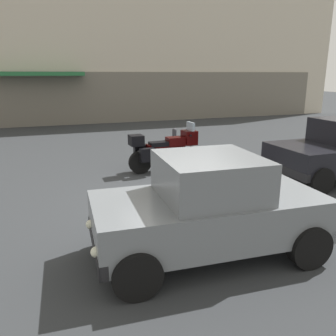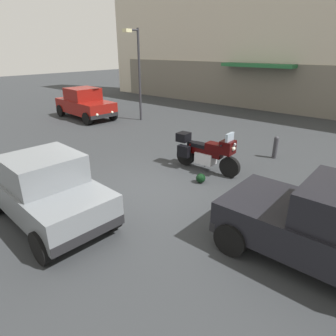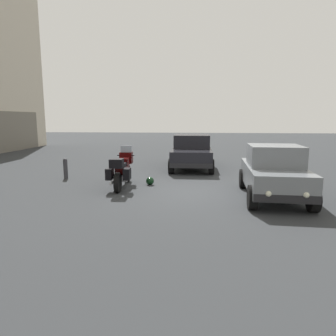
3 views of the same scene
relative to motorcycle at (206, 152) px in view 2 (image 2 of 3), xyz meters
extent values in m
plane|color=#2D3033|center=(-0.44, -2.46, -0.62)|extent=(80.00, 80.00, 0.00)
cube|color=beige|center=(-0.44, 11.76, 5.38)|extent=(31.95, 2.40, 12.00)
cube|color=#6D675C|center=(-0.44, 10.54, 0.78)|extent=(28.76, 0.12, 2.80)
cube|color=#236638|center=(-3.18, 10.11, 2.08)|extent=(4.40, 1.10, 0.20)
cylinder|color=black|center=(0.85, 0.03, -0.30)|extent=(0.65, 0.17, 0.64)
cylinder|color=black|center=(-0.76, -0.03, -0.30)|extent=(0.65, 0.17, 0.64)
cylinder|color=#B7B7BC|center=(0.83, 0.03, 0.13)|extent=(0.33, 0.08, 0.68)
cube|color=#B7B7BC|center=(0.01, 0.00, -0.20)|extent=(0.62, 0.42, 0.36)
cube|color=black|center=(0.01, 0.00, 0.04)|extent=(1.11, 0.33, 0.28)
cube|color=black|center=(0.31, 0.01, 0.22)|extent=(0.53, 0.36, 0.24)
cube|color=black|center=(-0.19, -0.01, 0.18)|extent=(0.57, 0.32, 0.12)
cube|color=black|center=(0.73, 0.03, 0.30)|extent=(0.38, 0.45, 0.40)
cube|color=#8C9EAD|center=(0.77, 0.03, 0.60)|extent=(0.10, 0.40, 0.28)
sphere|color=#EAEACC|center=(0.91, 0.04, 0.30)|extent=(0.14, 0.14, 0.14)
cylinder|color=black|center=(0.65, 0.03, 0.40)|extent=(0.07, 0.62, 0.04)
cylinder|color=#B7B7BC|center=(-0.60, 0.17, -0.32)|extent=(0.55, 0.11, 0.09)
cube|color=black|center=(-0.66, 0.25, -0.04)|extent=(0.41, 0.22, 0.36)
cube|color=black|center=(-0.63, -0.31, -0.04)|extent=(0.41, 0.22, 0.36)
cube|color=black|center=(-0.86, -0.04, 0.33)|extent=(0.38, 0.41, 0.28)
cylinder|color=black|center=(-0.15, 0.17, -0.47)|extent=(0.03, 0.13, 0.29)
sphere|color=black|center=(0.44, -0.87, -0.48)|extent=(0.28, 0.28, 0.28)
cube|color=maroon|center=(-9.29, 1.97, 0.04)|extent=(3.92, 1.94, 0.68)
cube|color=maroon|center=(-9.44, 1.98, 0.70)|extent=(1.72, 1.63, 0.64)
cube|color=#8C9EAD|center=(-8.69, 1.92, 0.70)|extent=(0.17, 1.39, 0.54)
cube|color=#8C9EAD|center=(-10.19, 2.04, 0.70)|extent=(0.17, 1.39, 0.51)
cube|color=black|center=(-7.45, 1.82, -0.20)|extent=(0.25, 1.64, 0.20)
cube|color=black|center=(-11.13, 2.12, -0.20)|extent=(0.25, 1.64, 0.20)
cylinder|color=black|center=(-7.78, 2.63, -0.30)|extent=(0.66, 0.27, 0.64)
cylinder|color=black|center=(-7.91, 1.07, -0.30)|extent=(0.66, 0.27, 0.64)
cylinder|color=black|center=(-10.67, 2.86, -0.30)|extent=(0.66, 0.27, 0.64)
cylinder|color=black|center=(-10.80, 1.31, -0.30)|extent=(0.66, 0.27, 0.64)
sphere|color=silver|center=(-7.36, 2.26, -0.08)|extent=(0.14, 0.14, 0.14)
sphere|color=silver|center=(-7.43, 1.36, -0.08)|extent=(0.14, 0.14, 0.14)
cube|color=#8C9EAD|center=(3.62, -2.28, 0.64)|extent=(0.06, 1.50, 0.48)
cube|color=black|center=(2.27, -2.28, -0.20)|extent=(0.12, 1.76, 0.20)
cylinder|color=black|center=(2.67, -1.44, -0.30)|extent=(0.64, 0.22, 0.64)
cylinder|color=black|center=(2.67, -3.12, -0.30)|extent=(0.64, 0.22, 0.64)
cube|color=slate|center=(-1.00, -4.74, 0.02)|extent=(3.48, 1.75, 0.64)
cube|color=slate|center=(-1.00, -4.74, 0.64)|extent=(1.48, 1.51, 0.60)
cube|color=#8C9EAD|center=(-1.65, -4.70, 0.64)|extent=(0.13, 1.33, 0.51)
cube|color=#8C9EAD|center=(-0.36, -4.78, 0.64)|extent=(0.13, 1.33, 0.48)
cube|color=black|center=(-2.65, -4.65, -0.20)|extent=(0.21, 1.56, 0.20)
cube|color=black|center=(0.64, -4.83, -0.20)|extent=(0.21, 1.56, 0.20)
cylinder|color=black|center=(-2.21, -3.93, -0.30)|extent=(0.65, 0.26, 0.64)
cylinder|color=black|center=(0.20, -5.55, -0.30)|extent=(0.65, 0.26, 0.64)
cylinder|color=black|center=(0.28, -4.07, -0.30)|extent=(0.65, 0.26, 0.64)
sphere|color=silver|center=(-2.73, -5.07, -0.08)|extent=(0.14, 0.14, 0.14)
sphere|color=silver|center=(-2.68, -4.22, -0.08)|extent=(0.14, 0.14, 0.14)
cylinder|color=#2D2D33|center=(-6.67, 3.67, 1.66)|extent=(0.12, 0.12, 4.56)
cylinder|color=#2D2D33|center=(-6.67, 3.32, 3.84)|extent=(0.08, 0.70, 0.08)
cube|color=beige|center=(-6.67, 2.97, 3.79)|extent=(0.28, 0.36, 0.16)
cylinder|color=#333338|center=(1.24, 2.55, -0.26)|extent=(0.16, 0.16, 0.72)
sphere|color=#333338|center=(1.24, 2.55, 0.10)|extent=(0.16, 0.16, 0.16)
camera|label=1|loc=(-3.20, -9.05, 2.07)|focal=36.98mm
camera|label=2|loc=(4.73, -7.33, 3.01)|focal=31.12mm
camera|label=3|loc=(-9.91, -2.47, 1.70)|focal=32.40mm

